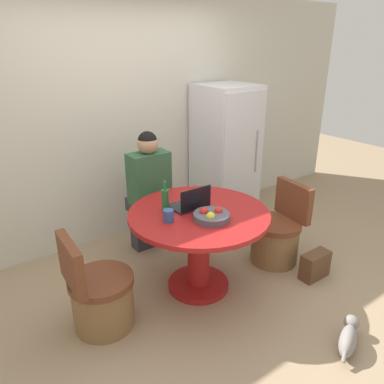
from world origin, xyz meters
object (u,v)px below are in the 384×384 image
(refrigerator, at_px, (225,154))
(dining_table, at_px, (199,235))
(laptop, at_px, (190,204))
(bottle, at_px, (165,200))
(handbag, at_px, (315,265))
(cat, at_px, (348,337))
(chair_right_side, at_px, (277,237))
(chair_left_side, at_px, (100,297))
(fruit_bowl, at_px, (211,216))
(person_seated, at_px, (148,188))

(refrigerator, relative_size, dining_table, 1.36)
(laptop, bearing_deg, dining_table, 95.58)
(bottle, xyz_separation_m, handbag, (1.21, -0.71, -0.74))
(cat, bearing_deg, chair_right_side, 42.05)
(chair_right_side, xyz_separation_m, laptop, (-0.93, 0.21, 0.54))
(dining_table, bearing_deg, chair_left_side, 177.06)
(handbag, bearing_deg, fruit_bowl, 160.06)
(laptop, relative_size, cat, 0.75)
(cat, bearing_deg, dining_table, 84.26)
(chair_right_side, height_order, cat, chair_right_side)
(bottle, bearing_deg, fruit_bowl, -57.50)
(refrigerator, xyz_separation_m, dining_table, (-1.17, -1.02, -0.29))
(chair_left_side, relative_size, person_seated, 0.62)
(bottle, xyz_separation_m, cat, (0.67, -1.41, -0.78))
(dining_table, distance_m, bottle, 0.44)
(fruit_bowl, height_order, handbag, fruit_bowl)
(chair_right_side, xyz_separation_m, handbag, (0.07, -0.43, -0.14))
(dining_table, relative_size, bottle, 4.37)
(dining_table, relative_size, handbag, 4.03)
(fruit_bowl, distance_m, bottle, 0.42)
(laptop, bearing_deg, person_seated, -88.42)
(chair_left_side, height_order, bottle, bottle)
(chair_right_side, distance_m, bottle, 1.32)
(chair_right_side, bearing_deg, bottle, -97.21)
(refrigerator, height_order, chair_right_side, refrigerator)
(bottle, bearing_deg, dining_table, -37.41)
(fruit_bowl, bearing_deg, person_seated, 91.48)
(bottle, bearing_deg, cat, -64.52)
(fruit_bowl, height_order, cat, fruit_bowl)
(refrigerator, relative_size, cat, 4.01)
(dining_table, distance_m, handbag, 1.19)
(dining_table, bearing_deg, fruit_bowl, -91.51)
(dining_table, bearing_deg, bottle, 142.59)
(cat, bearing_deg, person_seated, 77.44)
(dining_table, xyz_separation_m, laptop, (-0.01, 0.11, 0.26))
(refrigerator, bearing_deg, fruit_bowl, -134.49)
(fruit_bowl, relative_size, bottle, 1.07)
(cat, distance_m, handbag, 0.89)
(dining_table, xyz_separation_m, cat, (0.45, -1.24, -0.44))
(chair_right_side, height_order, bottle, bottle)
(chair_right_side, xyz_separation_m, person_seated, (-0.95, 0.93, 0.45))
(chair_left_side, distance_m, person_seated, 1.27)
(refrigerator, height_order, dining_table, refrigerator)
(dining_table, height_order, chair_left_side, chair_left_side)
(cat, bearing_deg, fruit_bowl, 87.41)
(fruit_bowl, bearing_deg, chair_right_side, 4.64)
(dining_table, distance_m, cat, 1.39)
(chair_right_side, height_order, person_seated, person_seated)
(refrigerator, distance_m, dining_table, 1.57)
(cat, bearing_deg, chair_left_side, 111.17)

